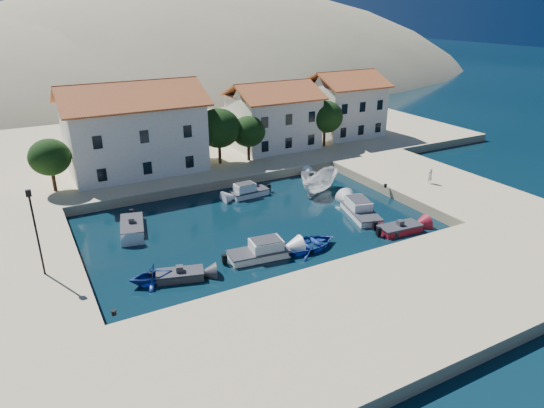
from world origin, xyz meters
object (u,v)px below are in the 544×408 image
Objects in this scene: pedestrian at (430,176)px; cabin_cruiser_east at (361,211)px; lamppost at (35,225)px; building_left at (133,126)px; building_right at (345,103)px; building_mid at (273,114)px; cabin_cruiser_south at (258,252)px; boat_east at (320,192)px; rowboat_south at (309,248)px.

cabin_cruiser_east is at bearing 8.24° from pedestrian.
pedestrian is (37.02, 0.76, -2.93)m from lamppost.
building_right is (30.00, 2.00, -0.46)m from building_left.
pedestrian is (7.52, -20.24, -3.40)m from building_mid.
cabin_cruiser_south is 0.84× the size of boat_east.
boat_east is 11.52m from pedestrian.
building_left is at bearing -176.19° from building_right.
cabin_cruiser_east is at bearing -1.67° from lamppost.
cabin_cruiser_east is (15.44, -20.79, -5.46)m from building_left.
building_left reaches higher than cabin_cruiser_east.
building_right reaches higher than building_mid.
building_left is 3.07× the size of rowboat_south.
building_right is 22.00m from boat_east.
pedestrian is at bearing 1.18° from lamppost.
boat_east is (7.84, 10.25, 0.00)m from rowboat_south.
building_left is 26.46m from cabin_cruiser_east.
building_mid is at bearing 35.45° from lamppost.
building_right is 37.09m from cabin_cruiser_south.
boat_east is at bearing 13.10° from lamppost.
building_mid is 1.84× the size of cabin_cruiser_east.
building_mid reaches higher than boat_east.
rowboat_south is 2.92× the size of pedestrian.
building_mid is at bearing 8.75° from cabin_cruiser_east.
building_right is 1.93× the size of cabin_cruiser_south.
building_right is 5.75× the size of pedestrian.
boat_east is at bearing 44.80° from cabin_cruiser_south.
lamppost is at bearing 173.66° from cabin_cruiser_south.
building_right reaches higher than cabin_cruiser_east.
building_right is 1.62× the size of boat_east.
building_left is at bearing -176.82° from building_mid.
building_left is 23.10m from lamppost.
building_right is 1.52× the size of lamppost.
building_right reaches higher than pedestrian.
building_mid is 12.04m from building_right.
building_mid is 1.11× the size of building_right.
cabin_cruiser_south is at bearing 117.55° from cabin_cruiser_east.
building_right is 22.01m from pedestrian.
lamppost is at bearing -119.90° from building_left.
building_left is 2.36× the size of lamppost.
lamppost reaches higher than cabin_cruiser_south.
building_mid reaches higher than cabin_cruiser_east.
cabin_cruiser_south is 1.02× the size of rowboat_south.
lamppost is at bearing 75.78° from rowboat_south.
rowboat_south is at bearing 115.56° from boat_east.
pedestrian is (-4.48, -21.24, -3.65)m from building_right.
pedestrian is at bearing -77.80° from rowboat_south.
building_mid is 28.80m from cabin_cruiser_south.
cabin_cruiser_east is at bearing 18.48° from cabin_cruiser_south.
building_right reaches higher than boat_east.
cabin_cruiser_east is (-14.56, -22.79, -5.00)m from building_right.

